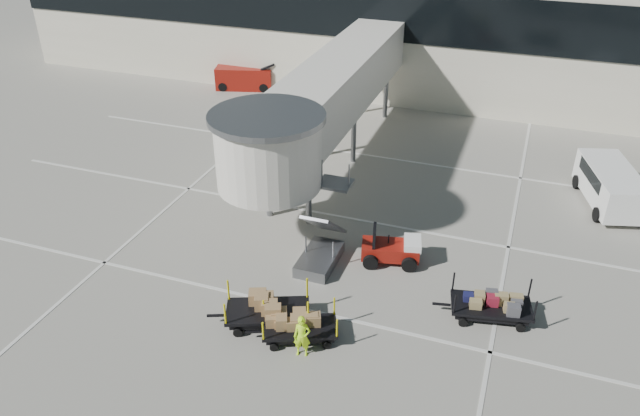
# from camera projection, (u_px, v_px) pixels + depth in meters

# --- Properties ---
(ground) EXTENTS (140.00, 140.00, 0.00)m
(ground) POSITION_uv_depth(u_px,v_px,m) (309.00, 350.00, 21.82)
(ground) COLOR #A4A093
(ground) RESTS_ON ground
(lane_markings) EXTENTS (40.00, 30.00, 0.02)m
(lane_markings) POSITION_uv_depth(u_px,v_px,m) (365.00, 217.00, 29.60)
(lane_markings) COLOR silver
(lane_markings) RESTS_ON ground
(terminal) EXTENTS (64.00, 12.11, 15.20)m
(terminal) POSITION_uv_depth(u_px,v_px,m) (452.00, 28.00, 44.22)
(terminal) COLOR beige
(terminal) RESTS_ON ground
(jet_bridge) EXTENTS (5.70, 20.40, 6.03)m
(jet_bridge) POSITION_uv_depth(u_px,v_px,m) (320.00, 103.00, 30.81)
(jet_bridge) COLOR silver
(jet_bridge) RESTS_ON ground
(baggage_tug) EXTENTS (2.64, 2.02, 1.60)m
(baggage_tug) POSITION_uv_depth(u_px,v_px,m) (392.00, 250.00, 26.20)
(baggage_tug) COLOR maroon
(baggage_tug) RESTS_ON ground
(suitcase_cart) EXTENTS (3.69, 2.02, 1.42)m
(suitcase_cart) POSITION_uv_depth(u_px,v_px,m) (493.00, 306.00, 23.08)
(suitcase_cart) COLOR black
(suitcase_cart) RESTS_ON ground
(box_cart_near) EXTENTS (3.28, 2.25, 1.28)m
(box_cart_near) POSITION_uv_depth(u_px,v_px,m) (302.00, 326.00, 22.09)
(box_cart_near) COLOR black
(box_cart_near) RESTS_ON ground
(box_cart_far) EXTENTS (3.78, 2.55, 1.47)m
(box_cart_far) POSITION_uv_depth(u_px,v_px,m) (264.00, 309.00, 22.82)
(box_cart_far) COLOR black
(box_cart_far) RESTS_ON ground
(ground_worker) EXTENTS (0.66, 0.52, 1.61)m
(ground_worker) POSITION_uv_depth(u_px,v_px,m) (302.00, 336.00, 21.23)
(ground_worker) COLOR #AFE918
(ground_worker) RESTS_ON ground
(minivan) EXTENTS (3.30, 5.33, 1.88)m
(minivan) POSITION_uv_depth(u_px,v_px,m) (610.00, 183.00, 30.23)
(minivan) COLOR white
(minivan) RESTS_ON ground
(belt_loader) EXTENTS (4.58, 2.71, 2.08)m
(belt_loader) POSITION_uv_depth(u_px,v_px,m) (245.00, 78.00, 45.03)
(belt_loader) COLOR maroon
(belt_loader) RESTS_ON ground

